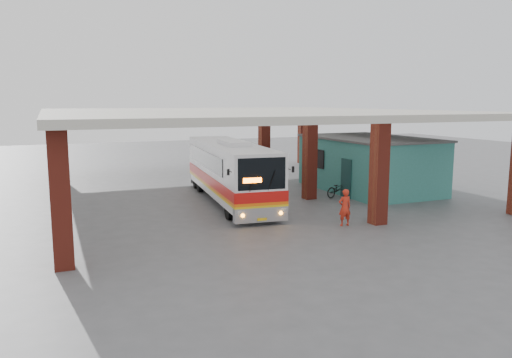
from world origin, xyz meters
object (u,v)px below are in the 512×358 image
object	(u,v)px
coach_bus	(230,171)
motorcycle	(339,188)
pedestrian	(345,207)
red_chair	(313,181)

from	to	relation	value
coach_bus	motorcycle	world-z (taller)	coach_bus
motorcycle	pedestrian	size ratio (longest dim) A/B	1.15
pedestrian	red_chair	bearing A→B (deg)	-108.06
pedestrian	red_chair	xyz separation A→B (m)	(3.51, 8.99, -0.41)
coach_bus	motorcycle	size ratio (longest dim) A/B	6.29
red_chair	coach_bus	bearing A→B (deg)	-147.74
motorcycle	pedestrian	xyz separation A→B (m)	(-3.18, -5.53, 0.31)
coach_bus	red_chair	xyz separation A→B (m)	(6.21, 2.36, -1.23)
red_chair	motorcycle	bearing A→B (deg)	-84.05
pedestrian	red_chair	size ratio (longest dim) A/B	1.93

